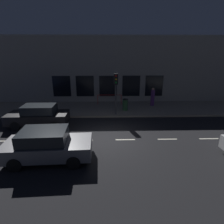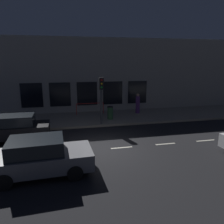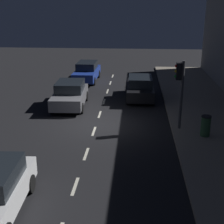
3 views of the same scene
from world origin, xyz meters
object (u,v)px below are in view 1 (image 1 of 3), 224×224
(pedestrian_0, at_px, (153,97))
(traffic_light, at_px, (116,87))
(parked_car_2, at_px, (47,145))
(parked_car_3, at_px, (39,116))
(trash_bin, at_px, (125,105))

(pedestrian_0, bearing_deg, traffic_light, 139.45)
(parked_car_2, distance_m, parked_car_3, 4.85)
(trash_bin, bearing_deg, traffic_light, 143.91)
(trash_bin, bearing_deg, pedestrian_0, -61.93)
(pedestrian_0, bearing_deg, parked_car_2, 153.96)
(traffic_light, relative_size, pedestrian_0, 2.01)
(traffic_light, bearing_deg, parked_car_2, 150.02)
(pedestrian_0, distance_m, trash_bin, 3.16)
(parked_car_2, bearing_deg, trash_bin, 146.30)
(traffic_light, relative_size, parked_car_3, 0.82)
(pedestrian_0, bearing_deg, parked_car_3, 129.31)
(traffic_light, relative_size, parked_car_2, 0.81)
(pedestrian_0, relative_size, trash_bin, 1.70)
(traffic_light, distance_m, parked_car_2, 7.48)
(parked_car_3, height_order, pedestrian_0, pedestrian_0)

